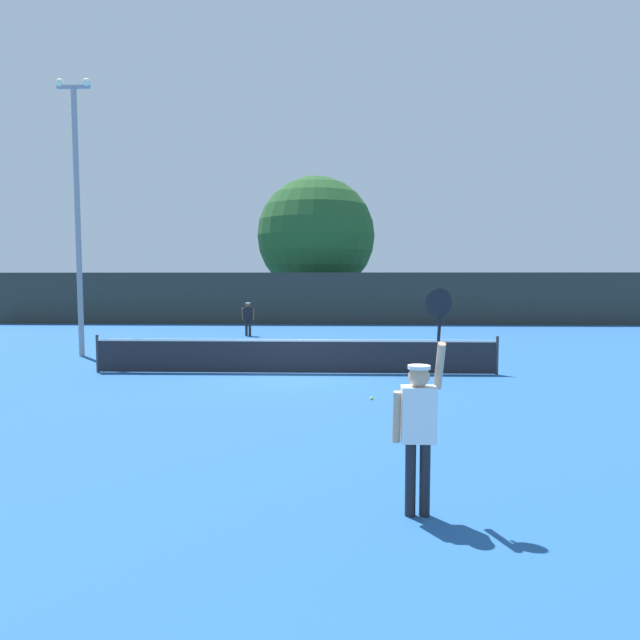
# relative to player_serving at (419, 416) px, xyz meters

# --- Properties ---
(ground_plane) EXTENTS (120.00, 120.00, 0.00)m
(ground_plane) POSITION_rel_player_serving_xyz_m (-2.12, 9.32, -1.13)
(ground_plane) COLOR #235693
(tennis_net) EXTENTS (11.29, 0.08, 1.07)m
(tennis_net) POSITION_rel_player_serving_xyz_m (-2.12, 9.32, -0.62)
(tennis_net) COLOR #232328
(tennis_net) RESTS_ON ground
(perimeter_fence) EXTENTS (38.13, 0.12, 3.00)m
(perimeter_fence) POSITION_rel_player_serving_xyz_m (-2.12, 26.08, 0.37)
(perimeter_fence) COLOR #2D332D
(perimeter_fence) RESTS_ON ground
(player_serving) EXTENTS (0.68, 0.40, 2.56)m
(player_serving) POSITION_rel_player_serving_xyz_m (0.00, 0.00, 0.00)
(player_serving) COLOR white
(player_serving) RESTS_ON ground
(player_receiving) EXTENTS (0.57, 0.23, 1.55)m
(player_receiving) POSITION_rel_player_serving_xyz_m (-5.08, 19.44, -0.19)
(player_receiving) COLOR black
(player_receiving) RESTS_ON ground
(tennis_ball) EXTENTS (0.07, 0.07, 0.07)m
(tennis_ball) POSITION_rel_player_serving_xyz_m (-0.17, 5.99, -1.10)
(tennis_ball) COLOR #CCE033
(tennis_ball) RESTS_ON ground
(light_pole) EXTENTS (1.18, 0.28, 9.27)m
(light_pole) POSITION_rel_player_serving_xyz_m (-9.70, 12.59, 4.08)
(light_pole) COLOR gray
(light_pole) RESTS_ON ground
(large_tree) EXTENTS (7.78, 7.78, 9.36)m
(large_tree) POSITION_rel_player_serving_xyz_m (-2.41, 31.15, 4.33)
(large_tree) COLOR brown
(large_tree) RESTS_ON ground
(parked_car_near) EXTENTS (2.36, 4.39, 1.69)m
(parked_car_near) POSITION_rel_player_serving_xyz_m (-9.64, 33.23, -0.35)
(parked_car_near) COLOR red
(parked_car_near) RESTS_ON ground
(parked_car_mid) EXTENTS (2.24, 4.34, 1.69)m
(parked_car_mid) POSITION_rel_player_serving_xyz_m (0.27, 31.31, -0.35)
(parked_car_mid) COLOR red
(parked_car_mid) RESTS_ON ground
(parked_car_far) EXTENTS (2.14, 4.30, 1.69)m
(parked_car_far) POSITION_rel_player_serving_xyz_m (8.38, 33.83, -0.35)
(parked_car_far) COLOR red
(parked_car_far) RESTS_ON ground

